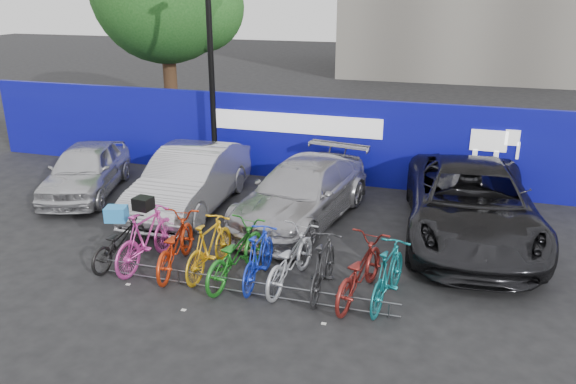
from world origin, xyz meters
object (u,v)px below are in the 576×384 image
at_px(car_1, 191,180).
at_px(car_2, 302,192).
at_px(car_3, 471,203).
at_px(bike_rack, 244,286).
at_px(bike_7, 323,266).
at_px(car_0, 86,169).
at_px(lamppost, 211,64).
at_px(bike_3, 209,247).
at_px(bike_8, 359,271).
at_px(bike_2, 175,244).
at_px(bike_1, 146,237).
at_px(bike_4, 235,254).
at_px(bike_6, 290,259).
at_px(bike_0, 119,242).
at_px(bike_5, 259,257).
at_px(bike_9, 388,275).

bearing_deg(car_1, car_2, -0.47).
xyz_separation_m(car_2, car_3, (3.78, 0.11, 0.11)).
distance_m(bike_rack, bike_7, 1.47).
relative_size(bike_rack, car_1, 1.21).
distance_m(car_0, bike_7, 7.99).
bearing_deg(car_1, lamppost, 97.42).
height_order(bike_3, bike_8, bike_3).
bearing_deg(bike_rack, car_2, 89.14).
bearing_deg(car_0, bike_2, -54.07).
height_order(car_2, bike_1, car_2).
relative_size(lamppost, car_3, 1.05).
distance_m(bike_4, bike_6, 1.04).
distance_m(car_1, bike_0, 3.10).
bearing_deg(bike_2, bike_5, 170.01).
bearing_deg(bike_7, bike_1, -0.77).
height_order(bike_rack, car_2, car_2).
distance_m(car_3, bike_6, 4.48).
bearing_deg(bike_6, bike_8, -177.48).
bearing_deg(car_0, bike_9, -38.57).
height_order(car_0, bike_3, car_0).
relative_size(car_0, bike_4, 1.93).
height_order(lamppost, bike_8, lamppost).
xyz_separation_m(bike_0, bike_9, (5.32, 0.00, 0.10)).
relative_size(lamppost, bike_9, 3.34).
bearing_deg(bike_8, bike_5, 10.78).
xyz_separation_m(bike_7, bike_9, (1.15, -0.00, 0.02)).
distance_m(bike_3, bike_6, 1.60).
relative_size(bike_7, bike_8, 0.87).
bearing_deg(bike_rack, bike_5, 77.94).
xyz_separation_m(car_1, bike_8, (4.75, -3.06, -0.23)).
height_order(car_0, bike_9, car_0).
distance_m(bike_7, bike_8, 0.64).
relative_size(bike_rack, bike_5, 3.21).
height_order(lamppost, bike_6, lamppost).
bearing_deg(lamppost, car_2, -35.68).
xyz_separation_m(bike_rack, bike_4, (-0.35, 0.49, 0.38)).
xyz_separation_m(bike_rack, bike_1, (-2.24, 0.54, 0.43)).
bearing_deg(car_1, bike_7, -39.43).
relative_size(bike_6, bike_9, 1.08).
bearing_deg(bike_6, bike_rack, 49.63).
bearing_deg(car_3, car_1, 176.53).
bearing_deg(bike_4, car_3, -133.86).
relative_size(bike_3, bike_8, 0.90).
bearing_deg(lamppost, bike_2, -74.02).
xyz_separation_m(bike_2, bike_9, (4.13, -0.06, 0.02)).
bearing_deg(car_2, bike_5, -78.99).
distance_m(car_2, bike_6, 3.12).
bearing_deg(car_0, bike_6, -42.73).
xyz_separation_m(bike_0, bike_6, (3.51, 0.14, 0.07)).
distance_m(bike_2, bike_6, 2.32).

